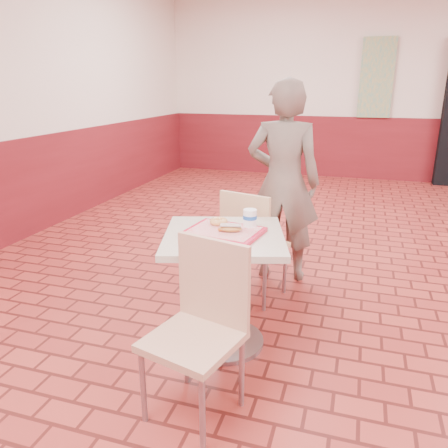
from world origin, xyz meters
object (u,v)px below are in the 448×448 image
(customer, at_px, (283,183))
(ring_donut, at_px, (219,221))
(main_table, at_px, (224,271))
(chair_main_back, at_px, (251,241))
(chair_main_front, at_px, (201,320))
(long_john_donut, at_px, (230,228))
(serving_tray, at_px, (224,232))
(paper_cup, at_px, (250,218))

(customer, height_order, ring_donut, customer)
(main_table, relative_size, chair_main_back, 0.86)
(customer, xyz_separation_m, ring_donut, (-0.21, -1.00, -0.03))
(chair_main_front, height_order, ring_donut, chair_main_front)
(main_table, relative_size, long_john_donut, 5.01)
(customer, relative_size, ring_donut, 14.77)
(ring_donut, bearing_deg, chair_main_front, -79.28)
(chair_main_back, relative_size, customer, 0.53)
(main_table, height_order, customer, customer)
(ring_donut, height_order, long_john_donut, long_john_donut)
(serving_tray, xyz_separation_m, paper_cup, (0.12, 0.11, 0.06))
(chair_main_back, distance_m, paper_cup, 0.60)
(customer, bearing_deg, ring_donut, 74.49)
(main_table, distance_m, chair_main_back, 0.60)
(ring_donut, xyz_separation_m, paper_cup, (0.18, 0.02, 0.03))
(long_john_donut, bearing_deg, paper_cup, 57.60)
(chair_main_front, relative_size, long_john_donut, 5.96)
(customer, xyz_separation_m, long_john_donut, (-0.10, -1.11, -0.03))
(chair_main_front, bearing_deg, paper_cup, 99.23)
(long_john_donut, height_order, paper_cup, paper_cup)
(chair_main_back, relative_size, long_john_donut, 5.83)
(main_table, relative_size, chair_main_front, 0.84)
(chair_main_back, height_order, ring_donut, chair_main_back)
(serving_tray, bearing_deg, chair_main_front, -83.79)
(chair_main_front, relative_size, paper_cup, 8.43)
(chair_main_back, xyz_separation_m, serving_tray, (-0.02, -0.60, 0.26))
(ring_donut, relative_size, long_john_donut, 0.75)
(serving_tray, xyz_separation_m, long_john_donut, (0.04, -0.02, 0.03))
(chair_main_front, relative_size, ring_donut, 7.94)
(main_table, height_order, paper_cup, paper_cup)
(main_table, bearing_deg, paper_cup, 41.60)
(paper_cup, bearing_deg, long_john_donut, -122.40)
(main_table, distance_m, long_john_donut, 0.28)
(chair_main_front, xyz_separation_m, customer, (0.08, 1.64, 0.31))
(ring_donut, height_order, paper_cup, paper_cup)
(main_table, height_order, chair_main_back, chair_main_back)
(chair_main_front, relative_size, serving_tray, 2.06)
(long_john_donut, bearing_deg, ring_donut, 133.16)
(paper_cup, bearing_deg, customer, 88.75)
(serving_tray, bearing_deg, ring_donut, 124.12)
(chair_main_front, xyz_separation_m, ring_donut, (-0.12, 0.64, 0.28))
(main_table, xyz_separation_m, chair_main_front, (0.06, -0.55, -0.01))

